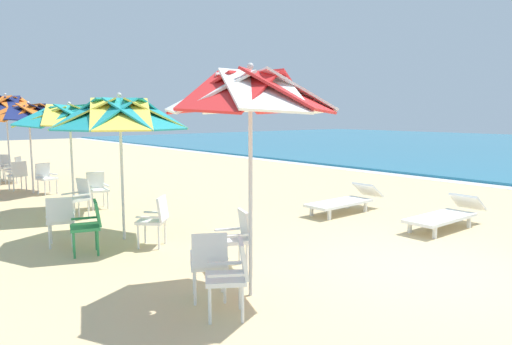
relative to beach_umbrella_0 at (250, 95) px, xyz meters
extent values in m
plane|color=#D3B784|center=(0.76, 2.47, -2.47)|extent=(80.00, 80.00, 0.00)
cylinder|color=silver|center=(0.00, 0.00, -1.29)|extent=(0.05, 0.05, 2.35)
cube|color=red|center=(0.46, 0.19, 0.04)|extent=(1.16, 1.08, 0.53)
cube|color=white|center=(0.19, 0.46, 0.04)|extent=(1.09, 1.12, 0.53)
cube|color=red|center=(-0.19, 0.46, 0.04)|extent=(1.08, 1.16, 0.53)
cube|color=white|center=(-0.46, 0.19, 0.04)|extent=(1.12, 1.09, 0.53)
cube|color=red|center=(-0.46, -0.19, 0.04)|extent=(1.16, 1.08, 0.53)
cube|color=white|center=(-0.19, -0.46, 0.04)|extent=(1.09, 1.12, 0.53)
cube|color=red|center=(0.19, -0.46, 0.04)|extent=(1.08, 1.16, 0.53)
cube|color=white|center=(0.46, -0.19, 0.04)|extent=(1.12, 1.09, 0.53)
sphere|color=silver|center=(0.00, 0.00, 0.34)|extent=(0.08, 0.08, 0.08)
cube|color=white|center=(-0.93, 0.40, -2.03)|extent=(0.57, 0.57, 0.05)
cube|color=white|center=(-0.86, 0.59, -1.80)|extent=(0.42, 0.24, 0.40)
cube|color=white|center=(-0.74, 0.33, -1.92)|extent=(0.18, 0.38, 0.03)
cube|color=white|center=(-1.12, 0.47, -1.92)|extent=(0.18, 0.38, 0.03)
cylinder|color=white|center=(-0.83, 0.17, -2.26)|extent=(0.04, 0.04, 0.41)
cylinder|color=white|center=(-1.16, 0.30, -2.26)|extent=(0.04, 0.04, 0.41)
cylinder|color=white|center=(-0.71, 0.50, -2.26)|extent=(0.04, 0.04, 0.41)
cylinder|color=white|center=(-1.03, 0.63, -2.26)|extent=(0.04, 0.04, 0.41)
cube|color=white|center=(0.29, -0.60, -2.03)|extent=(0.61, 0.61, 0.05)
cube|color=white|center=(0.40, -0.43, -1.80)|extent=(0.40, 0.31, 0.40)
cube|color=white|center=(0.46, -0.71, -1.92)|extent=(0.25, 0.35, 0.03)
cube|color=white|center=(0.13, -0.49, -1.92)|extent=(0.25, 0.35, 0.03)
cylinder|color=white|center=(0.34, -0.84, -2.26)|extent=(0.04, 0.04, 0.41)
cylinder|color=white|center=(0.05, -0.65, -2.26)|extent=(0.04, 0.04, 0.41)
cylinder|color=white|center=(0.54, -0.55, -2.26)|extent=(0.04, 0.04, 0.41)
cylinder|color=white|center=(0.24, -0.36, -2.26)|extent=(0.04, 0.04, 0.41)
cube|color=white|center=(-0.25, -0.45, -2.03)|extent=(0.60, 0.60, 0.05)
cube|color=white|center=(-0.08, -0.55, -1.80)|extent=(0.30, 0.41, 0.40)
cube|color=white|center=(-0.35, -0.62, -1.92)|extent=(0.36, 0.24, 0.03)
cube|color=white|center=(-0.15, -0.28, -1.92)|extent=(0.36, 0.24, 0.03)
cylinder|color=white|center=(-0.49, -0.51, -2.26)|extent=(0.04, 0.04, 0.41)
cylinder|color=white|center=(-0.31, -0.21, -2.26)|extent=(0.04, 0.04, 0.41)
cylinder|color=white|center=(-0.19, -0.69, -2.26)|extent=(0.04, 0.04, 0.41)
cylinder|color=white|center=(-0.01, -0.39, -2.26)|extent=(0.04, 0.04, 0.41)
cylinder|color=silver|center=(-3.50, -0.10, -1.44)|extent=(0.05, 0.05, 2.06)
cube|color=teal|center=(-2.96, 0.13, -0.22)|extent=(1.35, 1.28, 0.54)
cube|color=#EFDB4C|center=(-3.28, 0.45, -0.22)|extent=(1.28, 1.35, 0.54)
cube|color=teal|center=(-3.73, 0.45, -0.22)|extent=(1.28, 1.35, 0.54)
cube|color=#EFDB4C|center=(-4.04, 0.13, -0.22)|extent=(1.35, 1.28, 0.54)
cube|color=teal|center=(-4.04, -0.32, -0.22)|extent=(1.35, 1.28, 0.54)
cube|color=#EFDB4C|center=(-3.73, -0.64, -0.22)|extent=(1.28, 1.35, 0.54)
cube|color=teal|center=(-3.28, -0.64, -0.22)|extent=(1.28, 1.35, 0.54)
cube|color=#EFDB4C|center=(-2.96, -0.32, -0.22)|extent=(1.35, 1.28, 0.54)
sphere|color=silver|center=(-3.50, -0.10, 0.11)|extent=(0.08, 0.08, 0.08)
cube|color=#2D8C4C|center=(-3.03, -0.96, -2.03)|extent=(0.55, 0.55, 0.05)
cube|color=#2D8C4C|center=(-2.98, -0.77, -1.80)|extent=(0.43, 0.21, 0.40)
cube|color=#2D8C4C|center=(-2.84, -1.02, -1.92)|extent=(0.15, 0.39, 0.03)
cube|color=#2D8C4C|center=(-3.23, -0.90, -1.92)|extent=(0.15, 0.39, 0.03)
cylinder|color=#2D8C4C|center=(-2.92, -1.18, -2.26)|extent=(0.04, 0.04, 0.41)
cylinder|color=#2D8C4C|center=(-3.25, -1.08, -2.26)|extent=(0.04, 0.04, 0.41)
cylinder|color=#2D8C4C|center=(-2.81, -0.84, -2.26)|extent=(0.04, 0.04, 0.41)
cylinder|color=#2D8C4C|center=(-3.15, -0.74, -2.26)|extent=(0.04, 0.04, 0.41)
cube|color=white|center=(-3.80, -1.10, -2.03)|extent=(0.56, 0.56, 0.05)
cube|color=white|center=(-3.61, -1.16, -1.80)|extent=(0.23, 0.43, 0.40)
cube|color=white|center=(-3.87, -1.28, -1.92)|extent=(0.39, 0.17, 0.03)
cube|color=white|center=(-3.74, -0.91, -1.92)|extent=(0.39, 0.17, 0.03)
cylinder|color=white|center=(-4.03, -1.20, -2.26)|extent=(0.04, 0.04, 0.41)
cylinder|color=white|center=(-3.91, -0.87, -2.26)|extent=(0.04, 0.04, 0.41)
cylinder|color=white|center=(-3.70, -1.32, -2.26)|extent=(0.04, 0.04, 0.41)
cylinder|color=white|center=(-3.58, -0.99, -2.26)|extent=(0.04, 0.04, 0.41)
cube|color=white|center=(-2.75, 0.07, -2.03)|extent=(0.62, 0.62, 0.05)
cube|color=white|center=(-2.61, 0.21, -1.80)|extent=(0.36, 0.37, 0.40)
cube|color=white|center=(-2.61, -0.07, -1.92)|extent=(0.31, 0.31, 0.03)
cube|color=white|center=(-2.89, 0.21, -1.92)|extent=(0.31, 0.31, 0.03)
cylinder|color=white|center=(-2.76, -0.18, -2.26)|extent=(0.04, 0.04, 0.41)
cylinder|color=white|center=(-3.00, 0.07, -2.26)|extent=(0.04, 0.04, 0.41)
cylinder|color=white|center=(-2.51, 0.07, -2.26)|extent=(0.04, 0.04, 0.41)
cylinder|color=white|center=(-2.75, 0.32, -2.26)|extent=(0.04, 0.04, 0.41)
cylinder|color=silver|center=(-6.32, -0.04, -1.43)|extent=(0.05, 0.05, 2.08)
cube|color=teal|center=(-5.78, 0.18, -0.26)|extent=(1.36, 1.26, 0.51)
cube|color=#EFDB4C|center=(-6.10, 0.49, -0.26)|extent=(1.27, 1.33, 0.51)
cube|color=teal|center=(-6.53, 0.49, -0.26)|extent=(1.26, 1.36, 0.51)
cube|color=#EFDB4C|center=(-6.85, 0.18, -0.26)|extent=(1.33, 1.27, 0.51)
cube|color=teal|center=(-6.85, -0.26, -0.26)|extent=(1.36, 1.26, 0.51)
cube|color=#EFDB4C|center=(-6.53, -0.57, -0.26)|extent=(1.27, 1.33, 0.51)
cube|color=teal|center=(-6.10, -0.57, -0.26)|extent=(1.26, 1.36, 0.51)
cube|color=#EFDB4C|center=(-5.78, -0.26, -0.26)|extent=(1.33, 1.27, 0.51)
sphere|color=silver|center=(-6.32, -0.04, 0.01)|extent=(0.08, 0.08, 0.08)
cube|color=white|center=(-5.62, -0.22, -2.03)|extent=(0.54, 0.54, 0.05)
cube|color=white|center=(-5.67, -0.03, -1.80)|extent=(0.43, 0.20, 0.40)
cube|color=white|center=(-5.43, -0.17, -1.92)|extent=(0.14, 0.39, 0.03)
cube|color=white|center=(-5.82, -0.27, -1.92)|extent=(0.14, 0.39, 0.03)
cylinder|color=white|center=(-5.41, -0.35, -2.26)|extent=(0.04, 0.04, 0.41)
cylinder|color=white|center=(-5.75, -0.44, -2.26)|extent=(0.04, 0.04, 0.41)
cylinder|color=white|center=(-5.50, -0.01, -2.26)|extent=(0.04, 0.04, 0.41)
cylinder|color=white|center=(-5.84, -0.10, -2.26)|extent=(0.04, 0.04, 0.41)
cube|color=white|center=(-6.47, 0.58, -2.03)|extent=(0.49, 0.49, 0.05)
cube|color=white|center=(-6.67, 0.61, -1.80)|extent=(0.14, 0.43, 0.40)
cube|color=white|center=(-6.45, 0.78, -1.92)|extent=(0.40, 0.09, 0.03)
cube|color=white|center=(-6.49, 0.39, -1.92)|extent=(0.40, 0.09, 0.03)
cylinder|color=white|center=(-6.28, 0.74, -2.26)|extent=(0.04, 0.04, 0.41)
cylinder|color=white|center=(-6.32, 0.39, -2.26)|extent=(0.04, 0.04, 0.41)
cylinder|color=white|center=(-6.63, 0.78, -2.26)|extent=(0.04, 0.04, 0.41)
cylinder|color=white|center=(-6.67, 0.43, -2.26)|extent=(0.04, 0.04, 0.41)
cylinder|color=silver|center=(-9.82, 0.00, -1.39)|extent=(0.05, 0.05, 2.16)
cube|color=orange|center=(-9.31, 0.21, -0.18)|extent=(1.31, 1.20, 0.51)
cube|color=navy|center=(-9.61, 0.50, -0.18)|extent=(1.22, 1.26, 0.51)
cube|color=orange|center=(-10.03, 0.50, -0.18)|extent=(1.20, 1.31, 0.51)
cube|color=navy|center=(-10.33, 0.21, -0.18)|extent=(1.26, 1.22, 0.51)
cube|color=orange|center=(-10.33, -0.22, -0.18)|extent=(1.31, 1.20, 0.51)
cube|color=navy|center=(-10.03, -0.51, -0.18)|extent=(1.22, 1.26, 0.51)
cube|color=orange|center=(-9.61, -0.51, -0.18)|extent=(1.20, 1.31, 0.51)
cube|color=navy|center=(-9.31, -0.22, -0.18)|extent=(1.26, 1.22, 0.51)
sphere|color=silver|center=(-9.82, 0.00, 0.08)|extent=(0.08, 0.08, 0.08)
cube|color=white|center=(-10.64, -0.23, -2.03)|extent=(0.49, 0.49, 0.05)
cube|color=white|center=(-10.44, -0.20, -1.80)|extent=(0.15, 0.43, 0.40)
cube|color=white|center=(-10.61, -0.42, -1.92)|extent=(0.40, 0.09, 0.03)
cube|color=white|center=(-10.66, -0.03, -1.92)|extent=(0.40, 0.09, 0.03)
cylinder|color=white|center=(-10.79, -0.42, -2.26)|extent=(0.04, 0.04, 0.41)
cylinder|color=white|center=(-10.83, -0.07, -2.26)|extent=(0.04, 0.04, 0.41)
cylinder|color=white|center=(-10.44, -0.38, -2.26)|extent=(0.04, 0.04, 0.41)
cylinder|color=white|center=(-10.48, -0.03, -2.26)|extent=(0.04, 0.04, 0.41)
cube|color=white|center=(-9.36, 0.25, -2.03)|extent=(0.54, 0.54, 0.05)
cube|color=white|center=(-9.55, 0.20, -1.80)|extent=(0.20, 0.43, 0.40)
cube|color=white|center=(-9.41, 0.44, -1.92)|extent=(0.39, 0.14, 0.03)
cube|color=white|center=(-9.30, 0.06, -1.92)|extent=(0.39, 0.14, 0.03)
cylinder|color=white|center=(-9.23, 0.47, -2.26)|extent=(0.04, 0.04, 0.41)
cylinder|color=white|center=(-9.14, 0.13, -2.26)|extent=(0.04, 0.04, 0.41)
cylinder|color=white|center=(-9.57, 0.38, -2.26)|extent=(0.04, 0.04, 0.41)
cylinder|color=white|center=(-9.48, 0.04, -2.26)|extent=(0.04, 0.04, 0.41)
cylinder|color=silver|center=(-12.70, 0.03, -1.29)|extent=(0.05, 0.05, 2.35)
cube|color=orange|center=(-12.17, 0.25, 0.07)|extent=(1.30, 1.26, 0.60)
cube|color=navy|center=(-12.48, 0.56, 0.07)|extent=(1.25, 1.34, 0.60)
cube|color=orange|center=(-12.92, 0.56, 0.07)|extent=(1.26, 1.30, 0.60)
cube|color=navy|center=(-13.23, 0.25, 0.07)|extent=(1.34, 1.25, 0.60)
cube|color=navy|center=(-12.17, -0.19, 0.07)|extent=(1.34, 1.25, 0.60)
sphere|color=silver|center=(-12.70, 0.03, 0.41)|extent=(0.08, 0.08, 0.08)
cylinder|color=white|center=(-12.25, -0.37, -2.26)|extent=(0.04, 0.04, 0.41)
cube|color=white|center=(-13.22, -0.12, -2.03)|extent=(0.62, 0.62, 0.05)
cube|color=white|center=(-13.36, 0.02, -1.80)|extent=(0.37, 0.36, 0.40)
cube|color=white|center=(-13.08, 0.01, -1.92)|extent=(0.30, 0.31, 0.03)
cylinder|color=white|center=(-12.97, -0.13, -2.26)|extent=(0.04, 0.04, 0.41)
cylinder|color=white|center=(-13.21, 0.12, -2.26)|extent=(0.04, 0.04, 0.41)
cylinder|color=white|center=(-13.47, -0.12, -2.26)|extent=(0.04, 0.04, 0.41)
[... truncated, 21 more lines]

